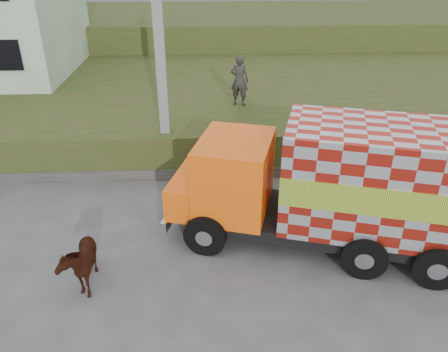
{
  "coord_description": "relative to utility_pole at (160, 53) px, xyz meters",
  "views": [
    {
      "loc": [
        0.26,
        -8.9,
        6.98
      ],
      "look_at": [
        0.8,
        1.76,
        1.3
      ],
      "focal_mm": 35.0,
      "sensor_mm": 36.0,
      "label": 1
    }
  ],
  "objects": [
    {
      "name": "ground",
      "position": [
        1.0,
        -4.6,
        -4.08
      ],
      "size": [
        120.0,
        120.0,
        0.0
      ],
      "primitive_type": "plane",
      "color": "#474749",
      "rests_on": "ground"
    },
    {
      "name": "embankment",
      "position": [
        1.0,
        5.4,
        -3.33
      ],
      "size": [
        40.0,
        12.0,
        1.5
      ],
      "primitive_type": "cube",
      "color": "#254416",
      "rests_on": "ground"
    },
    {
      "name": "embankment_far",
      "position": [
        1.0,
        17.4,
        -2.58
      ],
      "size": [
        40.0,
        12.0,
        3.0
      ],
      "primitive_type": "cube",
      "color": "#254416",
      "rests_on": "ground"
    },
    {
      "name": "retaining_strip",
      "position": [
        -1.0,
        -0.4,
        -3.88
      ],
      "size": [
        16.0,
        0.5,
        0.4
      ],
      "primitive_type": "cube",
      "color": "#595651",
      "rests_on": "ground"
    },
    {
      "name": "utility_pole",
      "position": [
        0.0,
        0.0,
        0.0
      ],
      "size": [
        1.2,
        0.3,
        8.0
      ],
      "color": "gray",
      "rests_on": "ground"
    },
    {
      "name": "cargo_truck",
      "position": [
        4.47,
        -4.27,
        -2.36
      ],
      "size": [
        7.84,
        4.33,
        3.34
      ],
      "rotation": [
        0.0,
        0.0,
        -0.28
      ],
      "color": "black",
      "rests_on": "ground"
    },
    {
      "name": "cow",
      "position": [
        -1.62,
        -5.53,
        -3.41
      ],
      "size": [
        0.88,
        1.64,
        1.33
      ],
      "primitive_type": "imported",
      "rotation": [
        0.0,
        0.0,
        0.11
      ],
      "color": "#321A0C",
      "rests_on": "ground"
    },
    {
      "name": "pedestrian",
      "position": [
        2.65,
        2.63,
        -1.62
      ],
      "size": [
        0.81,
        0.67,
        1.91
      ],
      "primitive_type": "imported",
      "rotation": [
        0.0,
        0.0,
        2.78
      ],
      "color": "#2E2C29",
      "rests_on": "embankment"
    }
  ]
}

